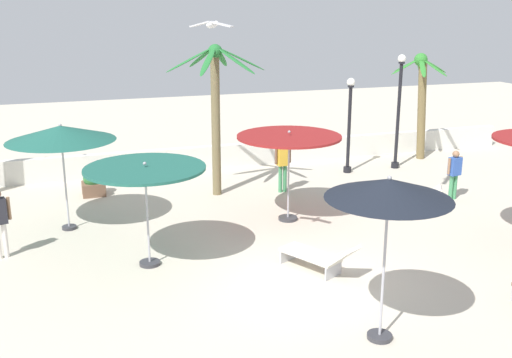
{
  "coord_description": "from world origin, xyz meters",
  "views": [
    {
      "loc": [
        -4.74,
        -10.82,
        5.73
      ],
      "look_at": [
        0.0,
        3.49,
        1.4
      ],
      "focal_mm": 42.68,
      "sensor_mm": 36.0,
      "label": 1
    }
  ],
  "objects_px": {
    "patio_umbrella_4": "(61,134)",
    "lamp_post_1": "(399,109)",
    "patio_umbrella_3": "(289,141)",
    "guest_0": "(454,170)",
    "patio_umbrella_0": "(389,191)",
    "lounge_chair_0": "(407,198)",
    "seagull_0": "(212,25)",
    "lamp_post_0": "(349,123)",
    "planter": "(93,183)",
    "guest_2": "(283,160)",
    "palm_tree_1": "(216,100)",
    "palm_tree_0": "(421,93)",
    "lounge_chair_1": "(319,256)",
    "patio_umbrella_1": "(145,173)"
  },
  "relations": [
    {
      "from": "patio_umbrella_4",
      "to": "lounge_chair_1",
      "type": "distance_m",
      "value": 7.25
    },
    {
      "from": "guest_0",
      "to": "patio_umbrella_4",
      "type": "bearing_deg",
      "value": 174.78
    },
    {
      "from": "patio_umbrella_1",
      "to": "seagull_0",
      "type": "xyz_separation_m",
      "value": [
        1.25,
        -1.25,
        3.18
      ]
    },
    {
      "from": "lamp_post_1",
      "to": "guest_0",
      "type": "distance_m",
      "value": 4.04
    },
    {
      "from": "planter",
      "to": "guest_2",
      "type": "bearing_deg",
      "value": -15.19
    },
    {
      "from": "lamp_post_1",
      "to": "seagull_0",
      "type": "distance_m",
      "value": 11.56
    },
    {
      "from": "lounge_chair_1",
      "to": "patio_umbrella_1",
      "type": "bearing_deg",
      "value": 155.7
    },
    {
      "from": "lamp_post_1",
      "to": "seagull_0",
      "type": "relative_size",
      "value": 5.23
    },
    {
      "from": "palm_tree_1",
      "to": "lounge_chair_1",
      "type": "height_order",
      "value": "palm_tree_1"
    },
    {
      "from": "guest_2",
      "to": "planter",
      "type": "height_order",
      "value": "guest_2"
    },
    {
      "from": "lounge_chair_1",
      "to": "lamp_post_0",
      "type": "bearing_deg",
      "value": 59.22
    },
    {
      "from": "patio_umbrella_1",
      "to": "lamp_post_0",
      "type": "xyz_separation_m",
      "value": [
        7.9,
        5.79,
        -0.42
      ]
    },
    {
      "from": "patio_umbrella_0",
      "to": "seagull_0",
      "type": "xyz_separation_m",
      "value": [
        -2.14,
        3.24,
        2.6
      ]
    },
    {
      "from": "lamp_post_0",
      "to": "lounge_chair_0",
      "type": "xyz_separation_m",
      "value": [
        -0.31,
        -4.38,
        -1.37
      ]
    },
    {
      "from": "patio_umbrella_3",
      "to": "lounge_chair_1",
      "type": "distance_m",
      "value": 3.93
    },
    {
      "from": "patio_umbrella_4",
      "to": "palm_tree_1",
      "type": "bearing_deg",
      "value": 21.01
    },
    {
      "from": "patio_umbrella_3",
      "to": "palm_tree_1",
      "type": "height_order",
      "value": "palm_tree_1"
    },
    {
      "from": "patio_umbrella_0",
      "to": "patio_umbrella_3",
      "type": "height_order",
      "value": "patio_umbrella_0"
    },
    {
      "from": "lamp_post_1",
      "to": "palm_tree_0",
      "type": "bearing_deg",
      "value": 31.78
    },
    {
      "from": "patio_umbrella_1",
      "to": "lounge_chair_1",
      "type": "bearing_deg",
      "value": -24.3
    },
    {
      "from": "patio_umbrella_1",
      "to": "palm_tree_1",
      "type": "distance_m",
      "value": 5.59
    },
    {
      "from": "lounge_chair_0",
      "to": "guest_0",
      "type": "relative_size",
      "value": 1.22
    },
    {
      "from": "patio_umbrella_4",
      "to": "patio_umbrella_3",
      "type": "bearing_deg",
      "value": -11.37
    },
    {
      "from": "patio_umbrella_1",
      "to": "patio_umbrella_4",
      "type": "bearing_deg",
      "value": 119.2
    },
    {
      "from": "patio_umbrella_3",
      "to": "patio_umbrella_4",
      "type": "height_order",
      "value": "patio_umbrella_4"
    },
    {
      "from": "planter",
      "to": "patio_umbrella_3",
      "type": "bearing_deg",
      "value": -39.33
    },
    {
      "from": "seagull_0",
      "to": "patio_umbrella_4",
      "type": "bearing_deg",
      "value": 124.57
    },
    {
      "from": "lamp_post_0",
      "to": "lounge_chair_1",
      "type": "bearing_deg",
      "value": -120.78
    },
    {
      "from": "palm_tree_0",
      "to": "guest_2",
      "type": "distance_m",
      "value": 7.05
    },
    {
      "from": "lounge_chair_0",
      "to": "planter",
      "type": "distance_m",
      "value": 9.53
    },
    {
      "from": "patio_umbrella_3",
      "to": "guest_0",
      "type": "bearing_deg",
      "value": 1.45
    },
    {
      "from": "lamp_post_0",
      "to": "planter",
      "type": "bearing_deg",
      "value": 179.46
    },
    {
      "from": "patio_umbrella_0",
      "to": "guest_2",
      "type": "xyz_separation_m",
      "value": [
        1.49,
        8.81,
        -1.71
      ]
    },
    {
      "from": "lamp_post_0",
      "to": "guest_0",
      "type": "xyz_separation_m",
      "value": [
        1.64,
        -3.82,
        -0.85
      ]
    },
    {
      "from": "palm_tree_1",
      "to": "lounge_chair_0",
      "type": "relative_size",
      "value": 2.48
    },
    {
      "from": "guest_0",
      "to": "patio_umbrella_1",
      "type": "bearing_deg",
      "value": -168.31
    },
    {
      "from": "guest_2",
      "to": "seagull_0",
      "type": "height_order",
      "value": "seagull_0"
    },
    {
      "from": "lamp_post_0",
      "to": "planter",
      "type": "xyz_separation_m",
      "value": [
        -8.73,
        0.08,
        -1.38
      ]
    },
    {
      "from": "patio_umbrella_3",
      "to": "seagull_0",
      "type": "relative_size",
      "value": 3.6
    },
    {
      "from": "patio_umbrella_4",
      "to": "guest_2",
      "type": "xyz_separation_m",
      "value": [
        6.56,
        1.33,
        -1.53
      ]
    },
    {
      "from": "patio_umbrella_1",
      "to": "guest_2",
      "type": "relative_size",
      "value": 1.55
    },
    {
      "from": "palm_tree_1",
      "to": "guest_2",
      "type": "distance_m",
      "value": 2.83
    },
    {
      "from": "patio_umbrella_1",
      "to": "palm_tree_1",
      "type": "bearing_deg",
      "value": 58.9
    },
    {
      "from": "lounge_chair_0",
      "to": "guest_2",
      "type": "height_order",
      "value": "guest_2"
    },
    {
      "from": "patio_umbrella_0",
      "to": "lounge_chair_0",
      "type": "bearing_deg",
      "value": 54.62
    },
    {
      "from": "patio_umbrella_4",
      "to": "lamp_post_1",
      "type": "xyz_separation_m",
      "value": [
        11.5,
        2.81,
        -0.43
      ]
    },
    {
      "from": "guest_2",
      "to": "patio_umbrella_1",
      "type": "bearing_deg",
      "value": -138.47
    },
    {
      "from": "palm_tree_0",
      "to": "planter",
      "type": "height_order",
      "value": "palm_tree_0"
    },
    {
      "from": "guest_0",
      "to": "planter",
      "type": "xyz_separation_m",
      "value": [
        -10.37,
        3.9,
        -0.53
      ]
    },
    {
      "from": "patio_umbrella_0",
      "to": "patio_umbrella_4",
      "type": "distance_m",
      "value": 9.04
    }
  ]
}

